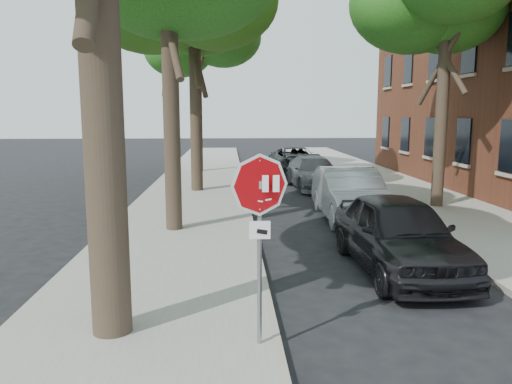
# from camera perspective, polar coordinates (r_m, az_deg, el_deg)

# --- Properties ---
(ground) EXTENTS (120.00, 120.00, 0.00)m
(ground) POSITION_cam_1_polar(r_m,az_deg,el_deg) (7.28, 6.17, -17.49)
(ground) COLOR black
(ground) RESTS_ON ground
(sidewalk_left) EXTENTS (4.00, 55.00, 0.12)m
(sidewalk_left) POSITION_cam_1_polar(r_m,az_deg,el_deg) (18.75, -7.40, -0.86)
(sidewalk_left) COLOR gray
(sidewalk_left) RESTS_ON ground
(sidewalk_right) EXTENTS (4.00, 55.00, 0.12)m
(sidewalk_right) POSITION_cam_1_polar(r_m,az_deg,el_deg) (20.00, 17.67, -0.60)
(sidewalk_right) COLOR gray
(sidewalk_right) RESTS_ON ground
(curb_left) EXTENTS (0.12, 55.00, 0.13)m
(curb_left) POSITION_cam_1_polar(r_m,az_deg,el_deg) (18.71, -1.13, -0.80)
(curb_left) COLOR #9E9384
(curb_left) RESTS_ON ground
(curb_right) EXTENTS (0.12, 55.00, 0.13)m
(curb_right) POSITION_cam_1_polar(r_m,az_deg,el_deg) (19.37, 12.00, -0.66)
(curb_right) COLOR #9E9384
(curb_right) RESTS_ON ground
(stop_sign) EXTENTS (0.76, 0.34, 2.61)m
(stop_sign) POSITION_cam_1_polar(r_m,az_deg,el_deg) (6.54, 0.43, -2.40)
(stop_sign) COLOR gray
(stop_sign) RESTS_ON sidewalk_left
(tree_far) EXTENTS (5.29, 4.91, 9.33)m
(tree_far) POSITION_cam_1_polar(r_m,az_deg,el_deg) (27.87, -6.77, 17.11)
(tree_far) COLOR black
(tree_far) RESTS_ON sidewalk_left
(car_a) EXTENTS (2.00, 4.68, 1.58)m
(car_a) POSITION_cam_1_polar(r_m,az_deg,el_deg) (10.73, 15.96, -4.58)
(car_a) COLOR black
(car_a) RESTS_ON ground
(car_b) EXTENTS (1.75, 4.83, 1.58)m
(car_b) POSITION_cam_1_polar(r_m,az_deg,el_deg) (15.51, 10.68, -0.26)
(car_b) COLOR #A5A7AD
(car_b) RESTS_ON ground
(car_c) EXTENTS (2.22, 4.83, 1.37)m
(car_c) POSITION_cam_1_polar(r_m,az_deg,el_deg) (21.85, 6.61, 2.20)
(car_c) COLOR #545559
(car_c) RESTS_ON ground
(car_d) EXTENTS (2.70, 5.20, 1.40)m
(car_d) POSITION_cam_1_polar(r_m,az_deg,el_deg) (27.59, 4.56, 3.66)
(car_d) COLOR black
(car_d) RESTS_ON ground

